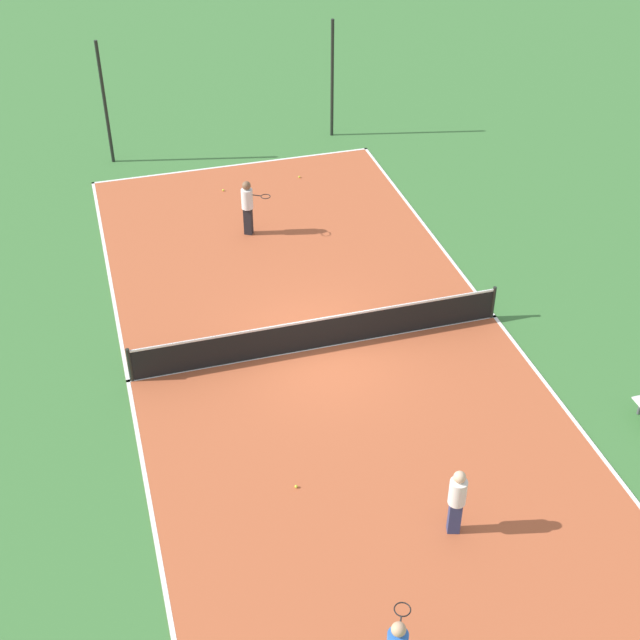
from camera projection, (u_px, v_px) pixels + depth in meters
name	position (u px, v px, depth m)	size (l,w,h in m)	color
ground_plane	(320.00, 348.00, 23.34)	(80.00, 80.00, 0.00)	#3D7538
court_surface	(320.00, 347.00, 23.33)	(10.08, 22.40, 0.02)	#B75633
tennis_net	(320.00, 332.00, 23.03)	(9.88, 0.10, 0.98)	black
player_near_white	(248.00, 204.00, 27.46)	(0.97, 0.75, 1.82)	black
player_far_white	(457.00, 498.00, 17.76)	(0.45, 0.45, 1.68)	navy
tennis_ball_near_net	(299.00, 177.00, 31.18)	(0.07, 0.07, 0.07)	#CCE033
tennis_ball_far_baseline	(296.00, 487.00, 19.26)	(0.07, 0.07, 0.07)	#CCE033
tennis_ball_midcourt	(223.00, 190.00, 30.37)	(0.07, 0.07, 0.07)	#CCE033
fence_post_back_left	(105.00, 103.00, 31.01)	(0.12, 0.12, 4.42)	black
fence_post_back_right	(332.00, 79.00, 32.86)	(0.12, 0.12, 4.42)	black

